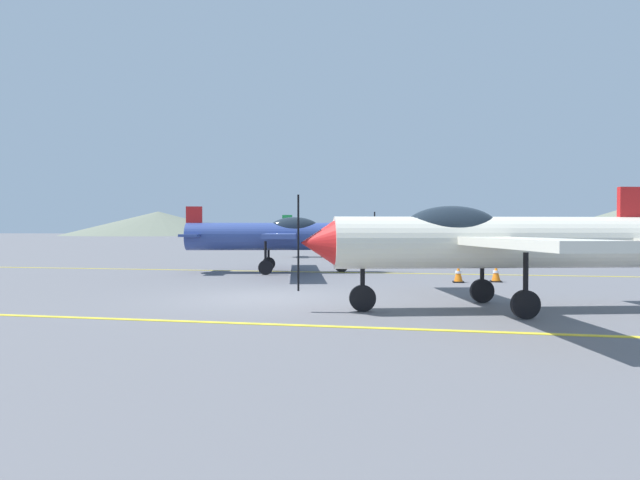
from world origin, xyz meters
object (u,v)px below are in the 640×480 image
(airplane_far, at_px, (341,233))
(airplane_mid, at_px, (279,235))
(airplane_near, at_px, (479,241))
(airplane_back, at_px, (384,232))
(traffic_cone_side, at_px, (496,273))
(traffic_cone_front, at_px, (458,274))
(car_sedan, at_px, (477,245))

(airplane_far, bearing_deg, airplane_mid, -93.79)
(airplane_near, relative_size, airplane_back, 0.99)
(airplane_back, bearing_deg, traffic_cone_side, -78.39)
(traffic_cone_side, bearing_deg, airplane_near, -101.69)
(airplane_mid, distance_m, airplane_back, 23.24)
(traffic_cone_front, bearing_deg, traffic_cone_side, 18.24)
(traffic_cone_front, xyz_separation_m, traffic_cone_side, (1.25, 0.41, 0.00))
(airplane_back, xyz_separation_m, traffic_cone_front, (3.97, -25.83, -1.22))
(airplane_far, relative_size, traffic_cone_side, 15.15)
(airplane_back, relative_size, traffic_cone_side, 15.22)
(traffic_cone_side, bearing_deg, car_sedan, 85.91)
(car_sedan, bearing_deg, traffic_cone_side, -94.09)
(airplane_far, relative_size, car_sedan, 1.92)
(airplane_far, relative_size, traffic_cone_front, 15.15)
(traffic_cone_side, bearing_deg, traffic_cone_front, -161.76)
(airplane_mid, xyz_separation_m, traffic_cone_side, (8.10, -2.35, -1.22))
(airplane_near, xyz_separation_m, airplane_far, (-5.98, 20.89, 0.00))
(airplane_mid, relative_size, airplane_back, 0.99)
(airplane_mid, height_order, traffic_cone_side, airplane_mid)
(airplane_near, distance_m, airplane_far, 21.73)
(airplane_near, bearing_deg, traffic_cone_side, 78.31)
(airplane_near, distance_m, traffic_cone_side, 6.60)
(airplane_mid, distance_m, traffic_cone_side, 8.52)
(airplane_back, xyz_separation_m, traffic_cone_side, (5.22, -25.41, -1.22))
(airplane_back, distance_m, traffic_cone_side, 25.97)
(airplane_near, xyz_separation_m, traffic_cone_side, (1.31, 6.35, -1.22))
(airplane_far, xyz_separation_m, car_sedan, (8.25, -1.21, -0.67))
(airplane_near, bearing_deg, airplane_back, 97.01)
(airplane_far, bearing_deg, traffic_cone_front, -68.01)
(airplane_mid, bearing_deg, car_sedan, 50.48)
(airplane_near, relative_size, traffic_cone_side, 15.11)
(airplane_near, distance_m, airplane_mid, 11.04)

